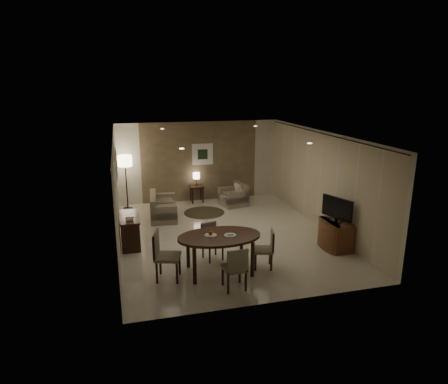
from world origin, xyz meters
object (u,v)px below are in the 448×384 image
object	(u,v)px
chair_right	(263,249)
floor_lamp	(126,183)
armchair	(233,195)
chair_left	(168,256)
chair_far	(213,242)
side_table	(197,194)
console_desk	(130,230)
dining_table	(219,254)
chair_near	(234,267)
sofa	(163,206)
tv_cabinet	(336,235)

from	to	relation	value
chair_right	floor_lamp	world-z (taller)	floor_lamp
armchair	chair_left	bearing A→B (deg)	-41.48
chair_far	side_table	xyz separation A→B (m)	(0.51, 4.59, -0.14)
chair_right	chair_far	bearing A→B (deg)	-110.15
armchair	console_desk	bearing A→B (deg)	-64.26
dining_table	armchair	xyz separation A→B (m)	(1.62, 4.59, -0.06)
chair_near	chair_far	xyz separation A→B (m)	(-0.10, 1.44, -0.03)
chair_far	chair_left	world-z (taller)	chair_left
chair_near	floor_lamp	world-z (taller)	floor_lamp
chair_near	chair_left	xyz separation A→B (m)	(-1.21, 0.73, 0.06)
chair_right	side_table	size ratio (longest dim) A/B	1.51
console_desk	armchair	size ratio (longest dim) A/B	1.48
sofa	floor_lamp	distance (m)	1.60
chair_near	chair_right	bearing A→B (deg)	-142.54
tv_cabinet	floor_lamp	bearing A→B (deg)	137.16
tv_cabinet	side_table	size ratio (longest dim) A/B	1.58
chair_far	sofa	bearing A→B (deg)	87.66
console_desk	sofa	distance (m)	2.18
dining_table	sofa	bearing A→B (deg)	100.93
console_desk	chair_right	size ratio (longest dim) A/B	1.40
floor_lamp	armchair	bearing A→B (deg)	-7.81
armchair	sofa	bearing A→B (deg)	-86.01
chair_right	chair_left	bearing A→B (deg)	-74.07
chair_far	sofa	xyz separation A→B (m)	(-0.77, 3.28, -0.06)
chair_right	side_table	bearing A→B (deg)	-159.29
tv_cabinet	floor_lamp	xyz separation A→B (m)	(-4.88, 4.52, 0.53)
chair_near	chair_right	size ratio (longest dim) A/B	1.05
chair_left	sofa	bearing A→B (deg)	10.93
dining_table	side_table	distance (m)	5.29
console_desk	dining_table	world-z (taller)	dining_table
chair_right	armchair	bearing A→B (deg)	-172.16
chair_left	tv_cabinet	bearing A→B (deg)	-66.41
dining_table	floor_lamp	distance (m)	5.38
console_desk	chair_right	xyz separation A→B (m)	(2.78, -2.06, 0.05)
chair_near	sofa	world-z (taller)	chair_near
chair_far	sofa	size ratio (longest dim) A/B	0.55
console_desk	floor_lamp	bearing A→B (deg)	89.77
dining_table	sofa	world-z (taller)	dining_table
armchair	tv_cabinet	bearing A→B (deg)	8.88
chair_near	chair_left	world-z (taller)	chair_left
chair_far	armchair	world-z (taller)	chair_far
chair_near	chair_left	bearing A→B (deg)	-33.51
chair_right	armchair	size ratio (longest dim) A/B	1.06
armchair	floor_lamp	xyz separation A→B (m)	(-3.41, 0.47, 0.52)
console_desk	side_table	world-z (taller)	console_desk
tv_cabinet	sofa	world-z (taller)	sofa
console_desk	floor_lamp	distance (m)	3.06
console_desk	side_table	bearing A→B (deg)	54.27
console_desk	chair_near	xyz separation A→B (m)	(1.91, -2.80, 0.08)
chair_near	side_table	distance (m)	6.04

